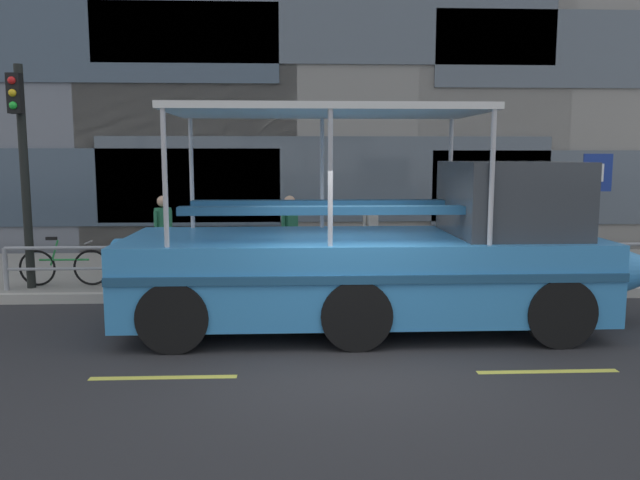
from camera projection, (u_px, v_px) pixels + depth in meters
The scene contains 13 objects.
ground_plane at pixel (351, 351), 8.74m from camera, with size 120.00×120.00×0.00m, color #2B2B2D.
sidewalk at pixel (328, 271), 14.27m from camera, with size 32.00×4.80×0.18m, color gray.
curb_edge at pixel (335, 295), 11.80m from camera, with size 32.00×0.18×0.18m, color #B2ADA3.
lane_centreline at pixel (358, 374), 7.80m from camera, with size 25.80×0.12×0.01m.
curb_guardrail at pixel (340, 258), 12.06m from camera, with size 12.71×0.09×0.83m.
traffic_light_pole at pixel (22, 155), 11.67m from camera, with size 0.24×0.46×4.19m.
parking_sign at pixel (596, 194), 12.80m from camera, with size 0.60×0.12×2.56m.
leaned_bicycle at pixel (64, 266), 12.22m from camera, with size 1.74×0.46×0.96m.
duck_tour_boat at pixel (394, 257), 9.87m from camera, with size 9.03×2.67×3.42m.
pedestrian_near_bow at pixel (485, 227), 13.71m from camera, with size 0.43×0.28×1.61m.
pedestrian_mid_left at pixel (371, 229), 13.41m from camera, with size 0.36×0.33×1.59m.
pedestrian_mid_right at pixel (290, 229), 12.88m from camera, with size 0.34×0.40×1.71m.
pedestrian_near_stern at pixel (163, 227), 13.29m from camera, with size 0.33×0.41×1.68m.
Camera 1 is at (-0.82, -8.42, 2.71)m, focal length 35.25 mm.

